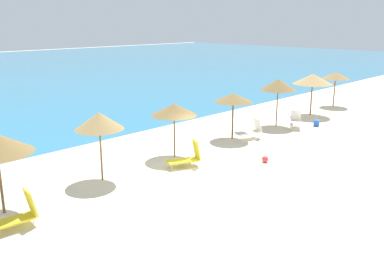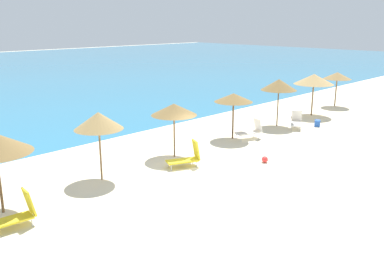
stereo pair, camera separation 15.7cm
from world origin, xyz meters
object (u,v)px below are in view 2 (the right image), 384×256
at_px(beach_umbrella_5, 234,98).
at_px(lounge_chair_3, 187,157).
at_px(cooler_box, 317,123).
at_px(beach_umbrella_7, 314,79).
at_px(beach_umbrella_4, 174,109).
at_px(lounge_chair_2, 251,130).
at_px(lounge_chair_1, 296,121).
at_px(beach_ball, 265,159).
at_px(beach_umbrella_3, 98,121).
at_px(lounge_chair_4, 18,213).
at_px(beach_umbrella_8, 337,76).
at_px(beach_umbrella_6, 279,85).

xyz_separation_m(beach_umbrella_5, lounge_chair_3, (-4.96, -1.52, -1.83)).
bearing_deg(cooler_box, beach_umbrella_7, 36.22).
height_order(beach_umbrella_4, lounge_chair_2, beach_umbrella_4).
distance_m(lounge_chair_1, cooler_box, 1.47).
bearing_deg(beach_ball, lounge_chair_3, 144.35).
bearing_deg(beach_umbrella_3, lounge_chair_4, -158.34).
distance_m(beach_umbrella_3, cooler_box, 14.64).
distance_m(beach_umbrella_5, beach_umbrella_7, 8.33).
bearing_deg(beach_umbrella_5, beach_umbrella_7, -0.66).
distance_m(beach_umbrella_7, lounge_chair_3, 13.52).
distance_m(beach_umbrella_5, cooler_box, 6.50).
distance_m(beach_umbrella_8, lounge_chair_2, 11.93).
bearing_deg(beach_umbrella_3, beach_umbrella_6, 0.16).
distance_m(beach_umbrella_3, beach_umbrella_7, 16.84).
distance_m(beach_umbrella_3, beach_umbrella_8, 20.92).
xyz_separation_m(lounge_chair_1, lounge_chair_4, (-17.14, -0.58, 0.06)).
bearing_deg(beach_ball, lounge_chair_1, 20.16).
xyz_separation_m(beach_umbrella_5, beach_umbrella_7, (8.33, -0.10, 0.21)).
bearing_deg(lounge_chair_1, lounge_chair_4, 61.64).
distance_m(lounge_chair_2, lounge_chair_4, 13.27).
relative_size(beach_umbrella_6, beach_umbrella_7, 1.02).
distance_m(beach_umbrella_4, beach_umbrella_6, 8.53).
relative_size(beach_umbrella_3, beach_umbrella_6, 0.97).
bearing_deg(lounge_chair_1, beach_umbrella_7, -103.98).
relative_size(beach_umbrella_6, lounge_chair_1, 1.77).
distance_m(beach_umbrella_4, beach_umbrella_7, 12.75).
bearing_deg(beach_umbrella_3, lounge_chair_2, -3.63).
relative_size(lounge_chair_3, cooler_box, 3.24).
distance_m(beach_umbrella_8, beach_ball, 15.11).
bearing_deg(beach_umbrella_7, beach_umbrella_8, 4.84).
bearing_deg(beach_umbrella_7, lounge_chair_2, -175.17).
relative_size(lounge_chair_1, cooler_box, 3.40).
bearing_deg(beach_ball, beach_umbrella_8, 15.00).
relative_size(beach_umbrella_4, lounge_chair_4, 1.90).
bearing_deg(cooler_box, lounge_chair_2, 167.20).
height_order(beach_umbrella_6, lounge_chair_3, beach_umbrella_6).
height_order(beach_umbrella_4, lounge_chair_1, beach_umbrella_4).
distance_m(beach_umbrella_6, lounge_chair_4, 16.89).
height_order(lounge_chair_4, cooler_box, lounge_chair_4).
bearing_deg(lounge_chair_3, beach_umbrella_5, -49.37).
bearing_deg(lounge_chair_1, beach_umbrella_8, -109.85).
height_order(beach_umbrella_6, lounge_chair_1, beach_umbrella_6).
bearing_deg(lounge_chair_3, lounge_chair_4, 115.46).
relative_size(beach_umbrella_8, cooler_box, 5.37).
xyz_separation_m(beach_umbrella_3, beach_umbrella_4, (4.09, 0.07, -0.17)).
xyz_separation_m(beach_umbrella_5, lounge_chair_4, (-12.56, -1.77, -1.83)).
bearing_deg(beach_umbrella_3, beach_ball, -28.12).
bearing_deg(beach_umbrella_6, beach_umbrella_8, 2.59).
xyz_separation_m(beach_umbrella_8, lounge_chair_2, (-11.74, -0.99, -1.85)).
height_order(beach_umbrella_5, beach_umbrella_8, beach_umbrella_8).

